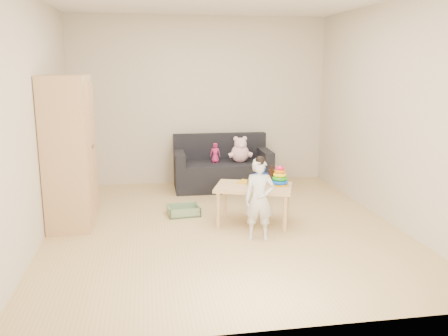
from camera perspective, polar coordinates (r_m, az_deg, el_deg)
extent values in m
plane|color=tan|center=(5.60, -0.09, -7.07)|extent=(4.50, 4.50, 0.00)
plane|color=beige|center=(7.54, -2.88, 8.05)|extent=(4.00, 0.00, 4.00)
plane|color=beige|center=(3.14, 6.55, 1.94)|extent=(4.00, 0.00, 4.00)
plane|color=beige|center=(5.37, -21.76, 5.46)|extent=(0.00, 4.50, 4.50)
plane|color=beige|center=(5.97, 19.33, 6.25)|extent=(0.00, 4.50, 4.50)
cube|color=tan|center=(5.83, -18.07, 1.96)|extent=(0.49, 0.97, 1.75)
cube|color=black|center=(7.25, -0.18, -0.88)|extent=(1.46, 0.74, 0.41)
cube|color=#E1BC7B|center=(5.65, 3.55, -4.44)|extent=(1.02, 0.81, 0.46)
imported|color=beige|center=(5.12, 4.28, -3.89)|extent=(0.36, 0.28, 0.87)
imported|color=#B72260|center=(7.14, -1.07, 1.82)|extent=(0.16, 0.12, 0.30)
cylinder|color=orange|center=(5.64, 6.70, -1.99)|extent=(0.19, 0.19, 0.02)
cylinder|color=silver|center=(5.61, 6.72, -0.89)|extent=(0.02, 0.02, 0.22)
torus|color=#0B47B4|center=(5.63, 6.70, -1.66)|extent=(0.20, 0.20, 0.04)
torus|color=#1D8D15|center=(5.62, 6.72, -1.22)|extent=(0.18, 0.18, 0.04)
torus|color=yellow|center=(5.61, 6.73, -0.79)|extent=(0.16, 0.16, 0.04)
torus|color=orange|center=(5.60, 6.74, -0.38)|extent=(0.13, 0.13, 0.04)
torus|color=#E60D3F|center=(5.59, 6.75, 0.00)|extent=(0.11, 0.11, 0.04)
cylinder|color=black|center=(5.70, 5.73, -1.04)|extent=(0.07, 0.07, 0.17)
cylinder|color=black|center=(5.68, 5.75, -0.08)|extent=(0.03, 0.03, 0.05)
cylinder|color=black|center=(5.68, 5.76, 0.20)|extent=(0.04, 0.04, 0.01)
cube|color=gold|center=(5.75, 2.68, -1.68)|extent=(0.26, 0.26, 0.01)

